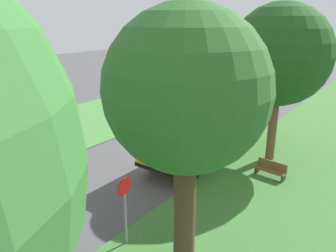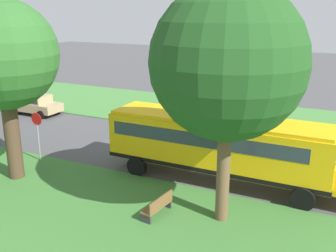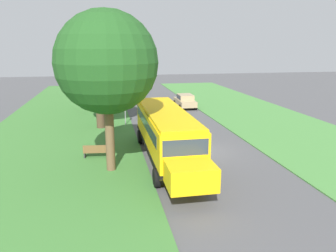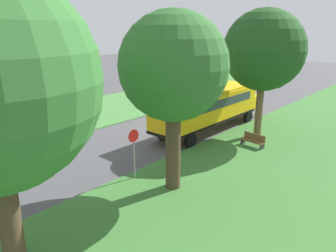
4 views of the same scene
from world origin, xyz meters
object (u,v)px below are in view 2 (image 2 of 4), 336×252
at_px(oak_tree_beside_bus, 226,62).
at_px(school_bus, 223,143).
at_px(park_bench, 158,206).
at_px(stop_sign, 38,131).
at_px(car_tan_nearest, 35,103).
at_px(oak_tree_roadside_mid, 0,54).

bearing_deg(oak_tree_beside_bus, school_bus, 17.56).
height_order(school_bus, park_bench, school_bus).
distance_m(oak_tree_beside_bus, stop_sign, 11.73).
bearing_deg(school_bus, car_tan_nearest, 72.45).
xyz_separation_m(oak_tree_roadside_mid, park_bench, (-0.18, -8.01, -5.57)).
xyz_separation_m(school_bus, park_bench, (-4.36, 1.16, -1.45)).
distance_m(oak_tree_beside_bus, park_bench, 6.22).
bearing_deg(school_bus, oak_tree_roadside_mid, 114.56).
bearing_deg(stop_sign, oak_tree_roadside_mid, -167.79).
bearing_deg(oak_tree_beside_bus, oak_tree_roadside_mid, 94.11).
distance_m(stop_sign, park_bench, 8.92).
xyz_separation_m(stop_sign, park_bench, (-2.41, -8.49, -1.26)).
relative_size(oak_tree_beside_bus, stop_sign, 3.28).
height_order(oak_tree_roadside_mid, park_bench, oak_tree_roadside_mid).
xyz_separation_m(oak_tree_beside_bus, oak_tree_roadside_mid, (-0.74, 10.26, -0.15)).
xyz_separation_m(car_tan_nearest, oak_tree_roadside_mid, (-9.64, -8.06, 5.17)).
bearing_deg(stop_sign, car_tan_nearest, 45.67).
relative_size(school_bus, park_bench, 7.56).
bearing_deg(stop_sign, oak_tree_beside_bus, -97.95).
bearing_deg(car_tan_nearest, school_bus, -107.55).
bearing_deg(park_bench, school_bus, -14.85).
bearing_deg(oak_tree_roadside_mid, oak_tree_beside_bus, -85.89).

